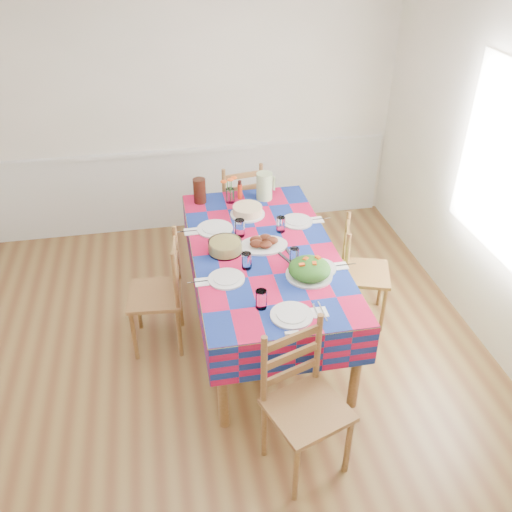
{
  "coord_description": "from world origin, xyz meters",
  "views": [
    {
      "loc": [
        -0.26,
        -2.95,
        3.13
      ],
      "look_at": [
        0.36,
        0.34,
        0.91
      ],
      "focal_mm": 38.0,
      "sensor_mm": 36.0,
      "label": 1
    }
  ],
  "objects_px": {
    "dining_table": "(264,259)",
    "meat_platter": "(263,243)",
    "green_pitcher": "(264,186)",
    "tea_pitcher": "(200,191)",
    "chair_far": "(239,207)",
    "chair_left": "(161,294)",
    "chair_near": "(303,404)",
    "chair_right": "(360,272)"
  },
  "relations": [
    {
      "from": "dining_table",
      "to": "meat_platter",
      "type": "xyz_separation_m",
      "value": [
        0.0,
        0.04,
        0.12
      ]
    },
    {
      "from": "meat_platter",
      "to": "green_pitcher",
      "type": "distance_m",
      "value": 0.83
    },
    {
      "from": "green_pitcher",
      "to": "tea_pitcher",
      "type": "height_order",
      "value": "green_pitcher"
    },
    {
      "from": "tea_pitcher",
      "to": "chair_far",
      "type": "distance_m",
      "value": 0.75
    },
    {
      "from": "meat_platter",
      "to": "chair_left",
      "type": "relative_size",
      "value": 0.39
    },
    {
      "from": "meat_platter",
      "to": "green_pitcher",
      "type": "bearing_deg",
      "value": 77.85
    },
    {
      "from": "meat_platter",
      "to": "chair_near",
      "type": "xyz_separation_m",
      "value": [
        -0.02,
        -1.37,
        -0.33
      ]
    },
    {
      "from": "chair_far",
      "to": "chair_right",
      "type": "height_order",
      "value": "chair_far"
    },
    {
      "from": "meat_platter",
      "to": "chair_left",
      "type": "height_order",
      "value": "chair_left"
    },
    {
      "from": "chair_right",
      "to": "tea_pitcher",
      "type": "bearing_deg",
      "value": 73.63
    },
    {
      "from": "tea_pitcher",
      "to": "chair_near",
      "type": "height_order",
      "value": "tea_pitcher"
    },
    {
      "from": "tea_pitcher",
      "to": "dining_table",
      "type": "bearing_deg",
      "value": -65.1
    },
    {
      "from": "meat_platter",
      "to": "chair_right",
      "type": "bearing_deg",
      "value": -1.82
    },
    {
      "from": "meat_platter",
      "to": "chair_right",
      "type": "relative_size",
      "value": 0.41
    },
    {
      "from": "chair_left",
      "to": "chair_right",
      "type": "distance_m",
      "value": 1.68
    },
    {
      "from": "meat_platter",
      "to": "chair_near",
      "type": "distance_m",
      "value": 1.41
    },
    {
      "from": "chair_near",
      "to": "chair_right",
      "type": "height_order",
      "value": "chair_near"
    },
    {
      "from": "green_pitcher",
      "to": "tea_pitcher",
      "type": "relative_size",
      "value": 1.1
    },
    {
      "from": "chair_far",
      "to": "meat_platter",
      "type": "bearing_deg",
      "value": 80.4
    },
    {
      "from": "tea_pitcher",
      "to": "chair_left",
      "type": "bearing_deg",
      "value": -115.7
    },
    {
      "from": "green_pitcher",
      "to": "chair_right",
      "type": "xyz_separation_m",
      "value": [
        0.67,
        -0.83,
        -0.47
      ]
    },
    {
      "from": "chair_far",
      "to": "dining_table",
      "type": "bearing_deg",
      "value": 80.29
    },
    {
      "from": "dining_table",
      "to": "chair_near",
      "type": "xyz_separation_m",
      "value": [
        -0.02,
        -1.32,
        -0.21
      ]
    },
    {
      "from": "green_pitcher",
      "to": "chair_near",
      "type": "distance_m",
      "value": 2.22
    },
    {
      "from": "tea_pitcher",
      "to": "chair_right",
      "type": "bearing_deg",
      "value": -34.8
    },
    {
      "from": "green_pitcher",
      "to": "chair_right",
      "type": "bearing_deg",
      "value": -51.3
    },
    {
      "from": "dining_table",
      "to": "meat_platter",
      "type": "height_order",
      "value": "meat_platter"
    },
    {
      "from": "chair_right",
      "to": "chair_left",
      "type": "bearing_deg",
      "value": 109.04
    },
    {
      "from": "chair_right",
      "to": "chair_far",
      "type": "bearing_deg",
      "value": 50.94
    },
    {
      "from": "meat_platter",
      "to": "chair_right",
      "type": "height_order",
      "value": "chair_right"
    },
    {
      "from": "meat_platter",
      "to": "green_pitcher",
      "type": "height_order",
      "value": "green_pitcher"
    },
    {
      "from": "tea_pitcher",
      "to": "chair_right",
      "type": "relative_size",
      "value": 0.24
    },
    {
      "from": "chair_near",
      "to": "chair_right",
      "type": "distance_m",
      "value": 1.59
    },
    {
      "from": "dining_table",
      "to": "chair_far",
      "type": "xyz_separation_m",
      "value": [
        0.01,
        1.32,
        -0.23
      ]
    },
    {
      "from": "dining_table",
      "to": "tea_pitcher",
      "type": "bearing_deg",
      "value": 114.9
    },
    {
      "from": "green_pitcher",
      "to": "chair_left",
      "type": "bearing_deg",
      "value": -140.05
    },
    {
      "from": "green_pitcher",
      "to": "chair_left",
      "type": "height_order",
      "value": "green_pitcher"
    },
    {
      "from": "chair_far",
      "to": "chair_right",
      "type": "xyz_separation_m",
      "value": [
        0.84,
        -1.31,
        -0.02
      ]
    },
    {
      "from": "green_pitcher",
      "to": "chair_left",
      "type": "xyz_separation_m",
      "value": [
        -1.01,
        -0.85,
        -0.45
      ]
    },
    {
      "from": "dining_table",
      "to": "chair_right",
      "type": "relative_size",
      "value": 2.2
    },
    {
      "from": "green_pitcher",
      "to": "meat_platter",
      "type": "bearing_deg",
      "value": -102.15
    },
    {
      "from": "chair_near",
      "to": "chair_far",
      "type": "height_order",
      "value": "chair_near"
    }
  ]
}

